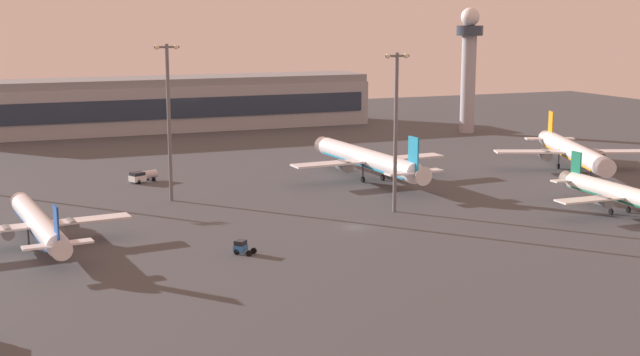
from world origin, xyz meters
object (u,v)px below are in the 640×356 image
Objects in this scene: airplane_terminal_side at (39,224)px; apron_light_west at (169,114)px; airplane_far_stand at (368,160)px; airplane_mid_apron at (627,196)px; apron_light_central at (396,123)px; fuel_truck at (143,176)px; pushback_tug at (241,247)px; control_tower at (469,61)px; airplane_taxiway_distant at (572,151)px.

apron_light_west is (26.00, 25.08, 13.38)m from airplane_terminal_side.
apron_light_west reaches higher than airplane_far_stand.
apron_light_central is at bearing -25.04° from airplane_mid_apron.
airplane_mid_apron is 5.54× the size of fuel_truck.
airplane_mid_apron is 100.35m from airplane_terminal_side.
apron_light_west is at bearing 47.66° from pushback_tug.
airplane_mid_apron is 10.57× the size of pushback_tug.
apron_light_west is (-72.75, 42.91, 13.34)m from airplane_mid_apron.
airplane_mid_apron is at bearing -16.10° from airplane_terminal_side.
airplane_terminal_side is 10.46× the size of pushback_tug.
control_tower is 69.27m from airplane_taxiway_distant.
airplane_taxiway_distant is 6.64× the size of fuel_truck.
pushback_tug is at bearing -87.71° from apron_light_west.
fuel_truck is at bearing 48.46° from pushback_tug.
fuel_truck is (24.31, 45.89, -2.14)m from airplane_terminal_side.
fuel_truck is at bearing 157.94° from airplane_far_stand.
airplane_far_stand is (-48.64, 7.19, 0.04)m from airplane_taxiway_distant.
airplane_mid_apron is (-32.71, -106.88, -18.30)m from control_tower.
fuel_truck is at bearing 94.64° from apron_light_west.
apron_light_central is (35.63, -24.69, -0.63)m from apron_light_west.
airplane_taxiway_distant is 99.53m from pushback_tug.
airplane_far_stand is 48.72m from fuel_truck.
apron_light_central is (-57.40, -22.78, 11.84)m from airplane_taxiway_distant.
apron_light_west is at bearing 159.13° from fuel_truck.
airplane_taxiway_distant is at bearing -115.21° from airplane_mid_apron.
airplane_taxiway_distant is at bearing 5.15° from airplane_terminal_side.
airplane_mid_apron is 98.01m from fuel_truck.
control_tower reaches higher than pushback_tug.
airplane_mid_apron is 1.01× the size of airplane_terminal_side.
fuel_truck is (-46.08, 15.53, -3.09)m from airplane_far_stand.
airplane_mid_apron is at bearing -46.00° from pushback_tug.
apron_light_central is (-8.76, -29.97, 11.80)m from airplane_far_stand.
pushback_tug is at bearing 157.56° from fuel_truck.
airplane_taxiway_distant reaches higher than pushback_tug.
apron_light_west is at bearing 145.28° from apron_light_central.
airplane_far_stand is 1.53× the size of apron_light_west.
apron_light_west is at bearing -148.76° from control_tower.
fuel_truck is at bearing 129.36° from apron_light_central.
pushback_tug is (-103.81, -105.17, -20.77)m from control_tower.
control_tower is 113.26m from airplane_mid_apron.
airplane_far_stand is 13.32× the size of pushback_tug.
airplane_terminal_side is at bearing 105.13° from pushback_tug.
control_tower is 1.04× the size of airplane_mid_apron.
airplane_mid_apron reaches higher than fuel_truck.
airplane_terminal_side reaches higher than pushback_tug.
pushback_tug is at bearing -154.09° from apron_light_central.
airplane_terminal_side is 32.09m from pushback_tug.
airplane_taxiway_distant reaches higher than airplane_mid_apron.
fuel_truck is 60.70m from apron_light_central.
pushback_tug is at bearing -36.12° from airplane_terminal_side.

